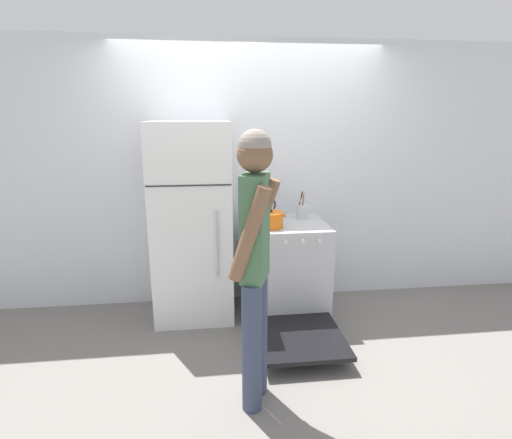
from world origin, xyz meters
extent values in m
plane|color=slate|center=(0.00, 0.00, 0.00)|extent=(14.00, 14.00, 0.00)
cube|color=silver|center=(0.00, 0.03, 1.27)|extent=(10.00, 0.06, 2.55)
cube|color=white|center=(-0.57, -0.31, 0.90)|extent=(0.71, 0.61, 1.81)
cube|color=#2D2D2D|center=(-0.57, -0.62, 1.30)|extent=(0.69, 0.01, 0.01)
cylinder|color=#B2B5BA|center=(-0.35, -0.63, 0.80)|extent=(0.02, 0.02, 0.58)
cube|color=silver|center=(0.30, -0.35, 0.44)|extent=(0.74, 0.69, 0.89)
cube|color=black|center=(0.30, -0.35, 0.88)|extent=(0.72, 0.68, 0.02)
cube|color=black|center=(0.30, -0.66, 0.43)|extent=(0.64, 0.05, 0.67)
cylinder|color=black|center=(0.13, -0.48, 0.89)|extent=(0.22, 0.22, 0.01)
cylinder|color=black|center=(0.47, -0.48, 0.89)|extent=(0.22, 0.22, 0.01)
cylinder|color=black|center=(0.13, -0.21, 0.89)|extent=(0.22, 0.22, 0.01)
cylinder|color=black|center=(0.47, -0.21, 0.89)|extent=(0.22, 0.22, 0.01)
cylinder|color=silver|center=(0.08, -0.70, 0.82)|extent=(0.04, 0.02, 0.04)
cylinder|color=silver|center=(0.23, -0.70, 0.82)|extent=(0.04, 0.02, 0.04)
cylinder|color=silver|center=(0.37, -0.70, 0.82)|extent=(0.04, 0.02, 0.04)
cylinder|color=silver|center=(0.52, -0.70, 0.82)|extent=(0.04, 0.02, 0.04)
cube|color=black|center=(0.30, -1.05, 0.12)|extent=(0.68, 0.71, 0.04)
cube|color=#99999E|center=(0.30, -0.43, 0.40)|extent=(0.60, 0.38, 0.01)
cylinder|color=orange|center=(0.13, -0.48, 0.95)|extent=(0.22, 0.22, 0.12)
cylinder|color=orange|center=(0.13, -0.48, 1.02)|extent=(0.23, 0.23, 0.02)
sphere|color=black|center=(0.13, -0.48, 1.04)|extent=(0.03, 0.03, 0.03)
cylinder|color=orange|center=(0.01, -0.48, 0.99)|extent=(0.03, 0.02, 0.02)
cylinder|color=orange|center=(0.25, -0.48, 0.99)|extent=(0.03, 0.02, 0.02)
cylinder|color=silver|center=(0.14, -0.21, 0.93)|extent=(0.21, 0.21, 0.09)
cone|color=silver|center=(0.14, -0.21, 0.99)|extent=(0.19, 0.19, 0.02)
sphere|color=black|center=(0.14, -0.21, 1.01)|extent=(0.02, 0.02, 0.02)
cone|color=silver|center=(0.24, -0.21, 0.94)|extent=(0.11, 0.03, 0.09)
torus|color=black|center=(0.14, -0.21, 1.03)|extent=(0.16, 0.01, 0.16)
cylinder|color=silver|center=(0.48, -0.20, 0.96)|extent=(0.11, 0.11, 0.13)
cylinder|color=#9E7547|center=(0.48, -0.22, 1.03)|extent=(0.03, 0.02, 0.22)
cylinder|color=#232326|center=(0.46, -0.19, 1.04)|extent=(0.06, 0.03, 0.24)
cylinder|color=#B2B5BA|center=(0.47, -0.20, 1.00)|extent=(0.02, 0.02, 0.17)
cylinder|color=#4C4C51|center=(0.48, -0.20, 1.01)|extent=(0.02, 0.02, 0.19)
cylinder|color=#C63D33|center=(0.49, -0.21, 1.02)|extent=(0.02, 0.05, 0.21)
cylinder|color=#38425B|center=(-0.16, -1.66, 0.44)|extent=(0.13, 0.13, 0.87)
cylinder|color=#38425B|center=(-0.11, -1.49, 0.44)|extent=(0.13, 0.13, 0.87)
cube|color=#47704C|center=(-0.14, -1.58, 1.20)|extent=(0.21, 0.28, 0.65)
cylinder|color=brown|center=(-0.18, -1.70, 1.20)|extent=(0.28, 0.17, 0.58)
cylinder|color=brown|center=(-0.09, -1.45, 1.20)|extent=(0.28, 0.17, 0.58)
sphere|color=brown|center=(-0.14, -1.58, 1.64)|extent=(0.21, 0.21, 0.21)
sphere|color=gray|center=(-0.14, -1.58, 1.69)|extent=(0.19, 0.19, 0.19)
camera|label=1|loc=(-0.40, -3.86, 1.85)|focal=28.00mm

